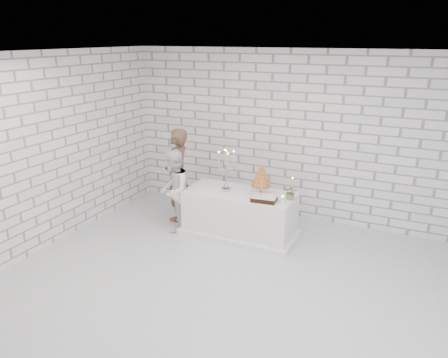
% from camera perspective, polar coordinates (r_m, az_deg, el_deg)
% --- Properties ---
extents(ground, '(6.00, 5.00, 0.01)m').
position_cam_1_polar(ground, '(6.14, 0.56, -12.88)').
color(ground, silver).
rests_on(ground, ground).
extents(ceiling, '(6.00, 5.00, 0.01)m').
position_cam_1_polar(ceiling, '(5.25, 0.66, 16.32)').
color(ceiling, white).
rests_on(ceiling, ground).
extents(wall_back, '(6.00, 0.01, 3.00)m').
position_cam_1_polar(wall_back, '(7.78, 8.32, 5.68)').
color(wall_back, white).
rests_on(wall_back, ground).
extents(wall_front, '(6.00, 0.01, 3.00)m').
position_cam_1_polar(wall_front, '(3.58, -16.60, -10.69)').
color(wall_front, white).
rests_on(wall_front, ground).
extents(wall_left, '(0.01, 5.00, 3.00)m').
position_cam_1_polar(wall_left, '(7.24, -21.57, 3.62)').
color(wall_left, white).
rests_on(wall_left, ground).
extents(cake_table, '(1.80, 0.80, 0.75)m').
position_cam_1_polar(cake_table, '(7.21, 2.09, -4.57)').
color(cake_table, white).
rests_on(cake_table, ground).
extents(groom, '(0.45, 0.64, 1.67)m').
position_cam_1_polar(groom, '(7.71, -6.20, 0.55)').
color(groom, brown).
rests_on(groom, ground).
extents(bride, '(0.72, 0.81, 1.41)m').
position_cam_1_polar(bride, '(7.33, -6.66, -1.55)').
color(bride, white).
rests_on(bride, ground).
extents(candelabra, '(0.32, 0.32, 0.70)m').
position_cam_1_polar(candelabra, '(7.05, 0.30, 1.16)').
color(candelabra, '#9A9AA4').
rests_on(candelabra, cake_table).
extents(croquembouche, '(0.33, 0.33, 0.49)m').
position_cam_1_polar(croquembouche, '(6.91, 4.92, -0.17)').
color(croquembouche, '#9A5221').
rests_on(croquembouche, cake_table).
extents(chocolate_cake, '(0.40, 0.31, 0.08)m').
position_cam_1_polar(chocolate_cake, '(6.72, 5.34, -2.58)').
color(chocolate_cake, black).
rests_on(chocolate_cake, cake_table).
extents(pillar_candle, '(0.10, 0.10, 0.12)m').
position_cam_1_polar(pillar_candle, '(6.62, 7.74, -2.84)').
color(pillar_candle, white).
rests_on(pillar_candle, cake_table).
extents(extra_taper, '(0.08, 0.08, 0.32)m').
position_cam_1_polar(extra_taper, '(6.87, 9.00, -1.20)').
color(extra_taper, '#BDAA91').
rests_on(extra_taper, cake_table).
extents(flowers, '(0.22, 0.19, 0.24)m').
position_cam_1_polar(flowers, '(6.81, 8.87, -1.75)').
color(flowers, '#507D37').
rests_on(flowers, cake_table).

